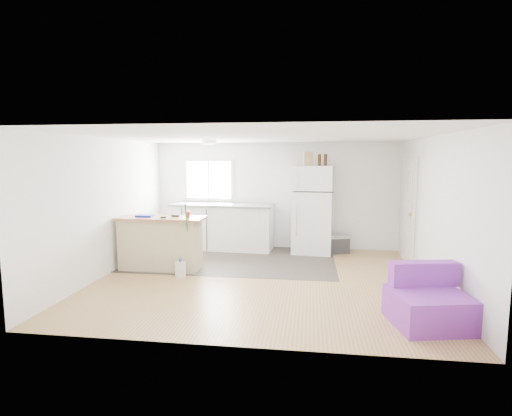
% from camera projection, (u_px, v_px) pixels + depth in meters
% --- Properties ---
extents(room, '(5.51, 5.01, 2.41)m').
position_uv_depth(room, '(262.00, 209.00, 6.66)').
color(room, olive).
rests_on(room, ground).
extents(vinyl_zone, '(4.05, 2.50, 0.00)m').
position_uv_depth(vinyl_zone, '(234.00, 259.00, 8.13)').
color(vinyl_zone, '#362F28').
rests_on(vinyl_zone, floor).
extents(window, '(1.18, 0.06, 0.98)m').
position_uv_depth(window, '(209.00, 180.00, 9.27)').
color(window, white).
rests_on(window, back_wall).
extents(interior_door, '(0.11, 0.92, 2.10)m').
position_uv_depth(interior_door, '(409.00, 211.00, 7.84)').
color(interior_door, white).
rests_on(interior_door, right_wall).
extents(ceiling_fixture, '(0.30, 0.30, 0.07)m').
position_uv_depth(ceiling_fixture, '(209.00, 142.00, 7.86)').
color(ceiling_fixture, white).
rests_on(ceiling_fixture, ceiling).
extents(kitchen_cabinets, '(2.34, 0.85, 1.32)m').
position_uv_depth(kitchen_cabinets, '(222.00, 226.00, 9.01)').
color(kitchen_cabinets, white).
rests_on(kitchen_cabinets, floor).
extents(peninsula, '(1.60, 0.63, 0.98)m').
position_uv_depth(peninsula, '(161.00, 243.00, 7.36)').
color(peninsula, '#C9B891').
rests_on(peninsula, floor).
extents(refrigerator, '(0.90, 0.86, 1.89)m').
position_uv_depth(refrigerator, '(313.00, 210.00, 8.63)').
color(refrigerator, white).
rests_on(refrigerator, floor).
extents(cooler, '(0.61, 0.51, 0.40)m').
position_uv_depth(cooler, '(336.00, 243.00, 8.69)').
color(cooler, '#2C2C2E').
rests_on(cooler, floor).
extents(purple_seat, '(1.02, 0.99, 0.72)m').
position_uv_depth(purple_seat, '(428.00, 303.00, 4.93)').
color(purple_seat, purple).
rests_on(purple_seat, floor).
extents(cleaner_jug, '(0.16, 0.13, 0.32)m').
position_uv_depth(cleaner_jug, '(180.00, 269.00, 6.91)').
color(cleaner_jug, white).
rests_on(cleaner_jug, floor).
extents(mop, '(0.22, 0.36, 1.29)m').
position_uv_depth(mop, '(182.00, 262.00, 7.02)').
color(mop, green).
rests_on(mop, floor).
extents(red_cup, '(0.09, 0.09, 0.12)m').
position_uv_depth(red_cup, '(188.00, 214.00, 7.22)').
color(red_cup, red).
rests_on(red_cup, peninsula).
extents(blue_tray, '(0.31, 0.23, 0.04)m').
position_uv_depth(blue_tray, '(145.00, 216.00, 7.32)').
color(blue_tray, '#1222B1').
rests_on(blue_tray, peninsula).
extents(tool_a, '(0.15, 0.07, 0.03)m').
position_uv_depth(tool_a, '(175.00, 216.00, 7.34)').
color(tool_a, black).
rests_on(tool_a, peninsula).
extents(tool_b, '(0.11, 0.07, 0.03)m').
position_uv_depth(tool_b, '(163.00, 217.00, 7.15)').
color(tool_b, black).
rests_on(tool_b, peninsula).
extents(cardboard_box, '(0.22, 0.16, 0.30)m').
position_uv_depth(cardboard_box, '(308.00, 159.00, 8.46)').
color(cardboard_box, tan).
rests_on(cardboard_box, refrigerator).
extents(bottle_left, '(0.09, 0.09, 0.25)m').
position_uv_depth(bottle_left, '(319.00, 160.00, 8.41)').
color(bottle_left, '#371F0A').
rests_on(bottle_left, refrigerator).
extents(bottle_right, '(0.08, 0.08, 0.25)m').
position_uv_depth(bottle_right, '(325.00, 160.00, 8.44)').
color(bottle_right, '#371F0A').
rests_on(bottle_right, refrigerator).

